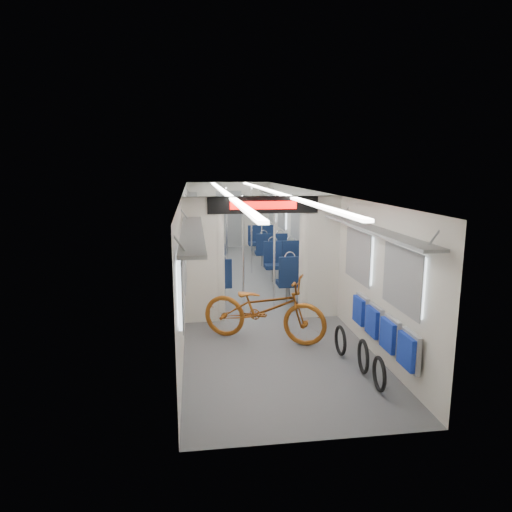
# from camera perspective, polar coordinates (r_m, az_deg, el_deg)

# --- Properties ---
(carriage) EXTENTS (12.00, 12.02, 2.31)m
(carriage) POSITION_cam_1_polar(r_m,az_deg,el_deg) (10.09, -0.68, 3.55)
(carriage) COLOR #515456
(carriage) RESTS_ON ground
(bicycle) EXTENTS (2.19, 1.55, 1.09)m
(bicycle) POSITION_cam_1_polar(r_m,az_deg,el_deg) (7.50, 0.99, -6.57)
(bicycle) COLOR #964E15
(bicycle) RESTS_ON ground
(flip_bench) EXTENTS (0.12, 2.08, 0.49)m
(flip_bench) POSITION_cam_1_polar(r_m,az_deg,el_deg) (6.76, 15.45, -8.70)
(flip_bench) COLOR gray
(flip_bench) RESTS_ON carriage
(bike_hoop_a) EXTENTS (0.09, 0.46, 0.46)m
(bike_hoop_a) POSITION_cam_1_polar(r_m,az_deg,el_deg) (6.21, 15.14, -14.25)
(bike_hoop_a) COLOR black
(bike_hoop_a) RESTS_ON ground
(bike_hoop_b) EXTENTS (0.10, 0.49, 0.48)m
(bike_hoop_b) POSITION_cam_1_polar(r_m,az_deg,el_deg) (6.64, 13.24, -12.32)
(bike_hoop_b) COLOR black
(bike_hoop_b) RESTS_ON ground
(bike_hoop_c) EXTENTS (0.05, 0.46, 0.46)m
(bike_hoop_c) POSITION_cam_1_polar(r_m,az_deg,el_deg) (7.16, 10.50, -10.52)
(bike_hoop_c) COLOR black
(bike_hoop_c) RESTS_ON ground
(seat_bay_near_left) EXTENTS (0.89, 1.98, 1.07)m
(seat_bay_near_left) POSITION_cam_1_polar(r_m,az_deg,el_deg) (10.35, -5.93, -1.77)
(seat_bay_near_left) COLOR #0D1B3C
(seat_bay_near_left) RESTS_ON ground
(seat_bay_near_right) EXTENTS (0.92, 2.13, 1.12)m
(seat_bay_near_right) POSITION_cam_1_polar(r_m,az_deg,el_deg) (10.52, 4.31, -1.42)
(seat_bay_near_right) COLOR #0D1B3C
(seat_bay_near_right) RESTS_ON ground
(seat_bay_far_left) EXTENTS (0.88, 1.93, 1.06)m
(seat_bay_far_left) POSITION_cam_1_polar(r_m,az_deg,el_deg) (13.63, -6.43, 1.30)
(seat_bay_far_left) COLOR #0D1B3C
(seat_bay_far_left) RESTS_ON ground
(seat_bay_far_right) EXTENTS (0.90, 2.01, 1.08)m
(seat_bay_far_right) POSITION_cam_1_polar(r_m,az_deg,el_deg) (13.88, 1.31, 1.59)
(seat_bay_far_right) COLOR #0D1B3C
(seat_bay_far_right) RESTS_ON ground
(stanchion_near_left) EXTENTS (0.04, 0.04, 2.30)m
(stanchion_near_left) POSITION_cam_1_polar(r_m,az_deg,el_deg) (8.86, -1.61, 0.20)
(stanchion_near_left) COLOR silver
(stanchion_near_left) RESTS_ON ground
(stanchion_near_right) EXTENTS (0.04, 0.04, 2.30)m
(stanchion_near_right) POSITION_cam_1_polar(r_m,az_deg,el_deg) (8.86, 2.29, 0.19)
(stanchion_near_right) COLOR silver
(stanchion_near_right) RESTS_ON ground
(stanchion_far_left) EXTENTS (0.04, 0.04, 2.30)m
(stanchion_far_left) POSITION_cam_1_polar(r_m,az_deg,el_deg) (12.04, -3.68, 3.07)
(stanchion_far_left) COLOR silver
(stanchion_far_left) RESTS_ON ground
(stanchion_far_right) EXTENTS (0.04, 0.04, 2.30)m
(stanchion_far_right) POSITION_cam_1_polar(r_m,az_deg,el_deg) (12.14, -0.57, 3.16)
(stanchion_far_right) COLOR silver
(stanchion_far_right) RESTS_ON ground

